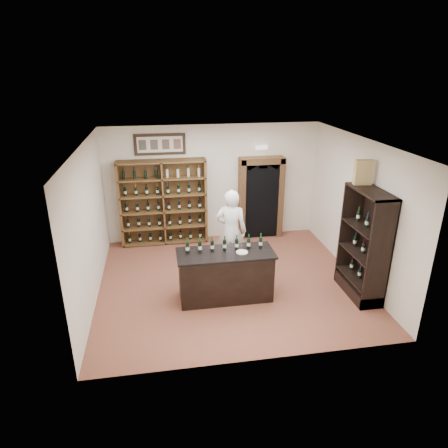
{
  "coord_description": "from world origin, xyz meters",
  "views": [
    {
      "loc": [
        -1.38,
        -7.42,
        4.36
      ],
      "look_at": [
        -0.08,
        0.3,
        1.23
      ],
      "focal_mm": 32.0,
      "sensor_mm": 36.0,
      "label": 1
    }
  ],
  "objects_px": {
    "counter_bottle_0": "(187,248)",
    "wine_crate": "(363,172)",
    "tasting_counter": "(225,276)",
    "wine_shelf": "(163,202)",
    "side_cabinet": "(363,260)",
    "shopkeeper": "(231,231)"
  },
  "relations": [
    {
      "from": "side_cabinet",
      "to": "wine_crate",
      "type": "bearing_deg",
      "value": 93.9
    },
    {
      "from": "shopkeeper",
      "to": "wine_crate",
      "type": "height_order",
      "value": "wine_crate"
    },
    {
      "from": "wine_shelf",
      "to": "counter_bottle_0",
      "type": "distance_m",
      "value": 2.85
    },
    {
      "from": "wine_shelf",
      "to": "wine_crate",
      "type": "distance_m",
      "value": 4.92
    },
    {
      "from": "tasting_counter",
      "to": "wine_crate",
      "type": "bearing_deg",
      "value": 2.12
    },
    {
      "from": "counter_bottle_0",
      "to": "tasting_counter",
      "type": "bearing_deg",
      "value": -8.53
    },
    {
      "from": "tasting_counter",
      "to": "wine_crate",
      "type": "height_order",
      "value": "wine_crate"
    },
    {
      "from": "tasting_counter",
      "to": "wine_shelf",
      "type": "bearing_deg",
      "value": 110.56
    },
    {
      "from": "wine_shelf",
      "to": "shopkeeper",
      "type": "distance_m",
      "value": 2.3
    },
    {
      "from": "counter_bottle_0",
      "to": "shopkeeper",
      "type": "relative_size",
      "value": 0.16
    },
    {
      "from": "wine_shelf",
      "to": "shopkeeper",
      "type": "xyz_separation_m",
      "value": [
        1.42,
        -1.8,
        -0.15
      ]
    },
    {
      "from": "tasting_counter",
      "to": "wine_crate",
      "type": "relative_size",
      "value": 3.91
    },
    {
      "from": "shopkeeper",
      "to": "counter_bottle_0",
      "type": "bearing_deg",
      "value": 61.85
    },
    {
      "from": "wine_shelf",
      "to": "tasting_counter",
      "type": "height_order",
      "value": "wine_shelf"
    },
    {
      "from": "counter_bottle_0",
      "to": "wine_crate",
      "type": "height_order",
      "value": "wine_crate"
    },
    {
      "from": "counter_bottle_0",
      "to": "wine_crate",
      "type": "xyz_separation_m",
      "value": [
        3.42,
        -0.01,
        1.33
      ]
    },
    {
      "from": "shopkeeper",
      "to": "wine_shelf",
      "type": "bearing_deg",
      "value": -34.48
    },
    {
      "from": "tasting_counter",
      "to": "wine_crate",
      "type": "xyz_separation_m",
      "value": [
        2.7,
        0.1,
        1.95
      ]
    },
    {
      "from": "counter_bottle_0",
      "to": "wine_crate",
      "type": "relative_size",
      "value": 0.62
    },
    {
      "from": "wine_shelf",
      "to": "side_cabinet",
      "type": "xyz_separation_m",
      "value": [
        3.82,
        -3.23,
        -0.35
      ]
    },
    {
      "from": "counter_bottle_0",
      "to": "side_cabinet",
      "type": "bearing_deg",
      "value": -6.76
    },
    {
      "from": "wine_shelf",
      "to": "wine_crate",
      "type": "relative_size",
      "value": 4.57
    }
  ]
}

